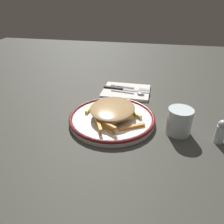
# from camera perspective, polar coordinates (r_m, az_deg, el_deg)

# --- Properties ---
(ground_plane) EXTENTS (2.60, 2.60, 0.00)m
(ground_plane) POSITION_cam_1_polar(r_m,az_deg,el_deg) (0.76, 0.00, -2.50)
(ground_plane) COLOR #363730
(plate) EXTENTS (0.30, 0.30, 0.02)m
(plate) POSITION_cam_1_polar(r_m,az_deg,el_deg) (0.75, 0.00, -1.67)
(plate) COLOR white
(plate) RESTS_ON ground_plane
(fries_heap) EXTENTS (0.22, 0.22, 0.04)m
(fries_heap) POSITION_cam_1_polar(r_m,az_deg,el_deg) (0.74, 0.01, 0.59)
(fries_heap) COLOR gold
(fries_heap) RESTS_ON plate
(napkin) EXTENTS (0.17, 0.21, 0.01)m
(napkin) POSITION_cam_1_polar(r_m,az_deg,el_deg) (0.98, 3.74, 5.49)
(napkin) COLOR silver
(napkin) RESTS_ON ground_plane
(fork) EXTENTS (0.04, 0.18, 0.01)m
(fork) POSITION_cam_1_polar(r_m,az_deg,el_deg) (1.00, 4.66, 6.45)
(fork) COLOR silver
(fork) RESTS_ON napkin
(knife) EXTENTS (0.04, 0.21, 0.01)m
(knife) POSITION_cam_1_polar(r_m,az_deg,el_deg) (0.98, 2.68, 6.09)
(knife) COLOR black
(knife) RESTS_ON napkin
(spoon) EXTENTS (0.04, 0.15, 0.01)m
(spoon) POSITION_cam_1_polar(r_m,az_deg,el_deg) (0.94, 5.57, 5.04)
(spoon) COLOR silver
(spoon) RESTS_ON napkin
(water_glass) EXTENTS (0.08, 0.08, 0.09)m
(water_glass) POSITION_cam_1_polar(r_m,az_deg,el_deg) (0.71, 17.29, -2.35)
(water_glass) COLOR silver
(water_glass) RESTS_ON ground_plane
(salt_shaker) EXTENTS (0.03, 0.03, 0.08)m
(salt_shaker) POSITION_cam_1_polar(r_m,az_deg,el_deg) (0.72, 26.75, -4.57)
(salt_shaker) COLOR silver
(salt_shaker) RESTS_ON ground_plane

